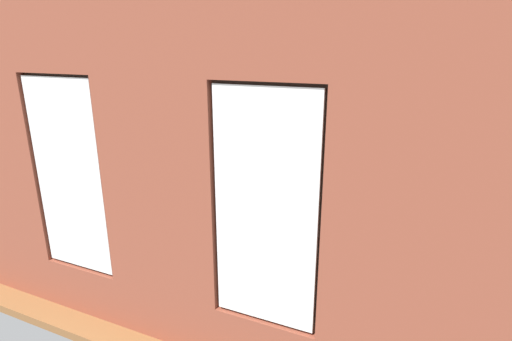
{
  "coord_description": "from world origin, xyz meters",
  "views": [
    {
      "loc": [
        -2.25,
        5.58,
        2.92
      ],
      "look_at": [
        0.07,
        0.4,
        1.14
      ],
      "focal_mm": 28.0,
      "sensor_mm": 36.0,
      "label": 1
    }
  ],
  "objects_px": {
    "coffee_table": "(264,200)",
    "potted_plant_between_couches": "(325,282)",
    "cup_ceramic": "(256,191)",
    "remote_black": "(237,195)",
    "potted_plant_corner_far_left": "(442,314)",
    "couch_left": "(427,247)",
    "papasan_chair": "(301,171)",
    "potted_plant_by_left_couch": "(404,208)",
    "couch_by_window": "(200,278)",
    "tv_flatscreen": "(152,155)",
    "potted_plant_beside_window_right": "(97,218)",
    "potted_plant_corner_near_left": "(442,178)",
    "potted_plant_foreground_right": "(207,143)",
    "media_console": "(155,183)",
    "remote_gray": "(264,196)",
    "remote_silver": "(267,200)"
  },
  "relations": [
    {
      "from": "potted_plant_between_couches",
      "to": "remote_gray",
      "type": "bearing_deg",
      "value": -54.54
    },
    {
      "from": "coffee_table",
      "to": "potted_plant_corner_far_left",
      "type": "xyz_separation_m",
      "value": [
        -2.77,
        2.52,
        0.28
      ]
    },
    {
      "from": "tv_flatscreen",
      "to": "potted_plant_between_couches",
      "type": "xyz_separation_m",
      "value": [
        -4.19,
        2.61,
        -0.23
      ]
    },
    {
      "from": "media_console",
      "to": "potted_plant_corner_far_left",
      "type": "height_order",
      "value": "potted_plant_corner_far_left"
    },
    {
      "from": "cup_ceramic",
      "to": "potted_plant_corner_far_left",
      "type": "distance_m",
      "value": 3.96
    },
    {
      "from": "papasan_chair",
      "to": "potted_plant_between_couches",
      "type": "distance_m",
      "value": 4.35
    },
    {
      "from": "tv_flatscreen",
      "to": "potted_plant_corner_near_left",
      "type": "relative_size",
      "value": 1.02
    },
    {
      "from": "couch_left",
      "to": "remote_silver",
      "type": "relative_size",
      "value": 12.26
    },
    {
      "from": "media_console",
      "to": "potted_plant_corner_far_left",
      "type": "distance_m",
      "value": 5.96
    },
    {
      "from": "couch_by_window",
      "to": "potted_plant_corner_near_left",
      "type": "height_order",
      "value": "potted_plant_corner_near_left"
    },
    {
      "from": "potted_plant_corner_near_left",
      "to": "remote_gray",
      "type": "bearing_deg",
      "value": 34.03
    },
    {
      "from": "couch_left",
      "to": "potted_plant_corner_near_left",
      "type": "relative_size",
      "value": 2.26
    },
    {
      "from": "cup_ceramic",
      "to": "tv_flatscreen",
      "type": "xyz_separation_m",
      "value": [
        2.31,
        -0.13,
        0.36
      ]
    },
    {
      "from": "potted_plant_beside_window_right",
      "to": "potted_plant_corner_near_left",
      "type": "relative_size",
      "value": 1.61
    },
    {
      "from": "potted_plant_by_left_couch",
      "to": "potted_plant_corner_near_left",
      "type": "bearing_deg",
      "value": -120.44
    },
    {
      "from": "cup_ceramic",
      "to": "potted_plant_beside_window_right",
      "type": "relative_size",
      "value": 0.06
    },
    {
      "from": "cup_ceramic",
      "to": "couch_left",
      "type": "bearing_deg",
      "value": 167.04
    },
    {
      "from": "media_console",
      "to": "papasan_chair",
      "type": "bearing_deg",
      "value": -151.07
    },
    {
      "from": "coffee_table",
      "to": "couch_by_window",
      "type": "bearing_deg",
      "value": 95.36
    },
    {
      "from": "remote_gray",
      "to": "tv_flatscreen",
      "type": "bearing_deg",
      "value": -166.92
    },
    {
      "from": "remote_black",
      "to": "potted_plant_by_left_couch",
      "type": "height_order",
      "value": "remote_black"
    },
    {
      "from": "couch_left",
      "to": "papasan_chair",
      "type": "distance_m",
      "value": 3.35
    },
    {
      "from": "couch_left",
      "to": "tv_flatscreen",
      "type": "bearing_deg",
      "value": -100.79
    },
    {
      "from": "potted_plant_foreground_right",
      "to": "potted_plant_between_couches",
      "type": "distance_m",
      "value": 5.71
    },
    {
      "from": "potted_plant_corner_far_left",
      "to": "remote_black",
      "type": "bearing_deg",
      "value": -36.56
    },
    {
      "from": "papasan_chair",
      "to": "cup_ceramic",
      "type": "bearing_deg",
      "value": 79.19
    },
    {
      "from": "coffee_table",
      "to": "potted_plant_corner_far_left",
      "type": "height_order",
      "value": "potted_plant_corner_far_left"
    },
    {
      "from": "couch_by_window",
      "to": "remote_black",
      "type": "distance_m",
      "value": 2.4
    },
    {
      "from": "cup_ceramic",
      "to": "potted_plant_between_couches",
      "type": "height_order",
      "value": "potted_plant_between_couches"
    },
    {
      "from": "coffee_table",
      "to": "media_console",
      "type": "distance_m",
      "value": 2.52
    },
    {
      "from": "potted_plant_foreground_right",
      "to": "media_console",
      "type": "bearing_deg",
      "value": 78.78
    },
    {
      "from": "coffee_table",
      "to": "tv_flatscreen",
      "type": "bearing_deg",
      "value": -5.5
    },
    {
      "from": "coffee_table",
      "to": "potted_plant_between_couches",
      "type": "relative_size",
      "value": 1.58
    },
    {
      "from": "remote_gray",
      "to": "potted_plant_corner_near_left",
      "type": "relative_size",
      "value": 0.18
    },
    {
      "from": "cup_ceramic",
      "to": "remote_black",
      "type": "height_order",
      "value": "cup_ceramic"
    },
    {
      "from": "potted_plant_between_couches",
      "to": "couch_left",
      "type": "bearing_deg",
      "value": -116.96
    },
    {
      "from": "potted_plant_by_left_couch",
      "to": "potted_plant_corner_far_left",
      "type": "relative_size",
      "value": 0.32
    },
    {
      "from": "coffee_table",
      "to": "potted_plant_corner_near_left",
      "type": "xyz_separation_m",
      "value": [
        -2.77,
        -1.87,
        0.21
      ]
    },
    {
      "from": "potted_plant_corner_near_left",
      "to": "potted_plant_corner_far_left",
      "type": "relative_size",
      "value": 0.71
    },
    {
      "from": "remote_silver",
      "to": "papasan_chair",
      "type": "xyz_separation_m",
      "value": [
        0.0,
        -1.81,
        -0.02
      ]
    },
    {
      "from": "coffee_table",
      "to": "papasan_chair",
      "type": "relative_size",
      "value": 1.38
    },
    {
      "from": "remote_gray",
      "to": "tv_flatscreen",
      "type": "height_order",
      "value": "tv_flatscreen"
    },
    {
      "from": "couch_left",
      "to": "potted_plant_by_left_couch",
      "type": "distance_m",
      "value": 1.53
    },
    {
      "from": "couch_by_window",
      "to": "potted_plant_foreground_right",
      "type": "height_order",
      "value": "potted_plant_foreground_right"
    },
    {
      "from": "cup_ceramic",
      "to": "potted_plant_corner_near_left",
      "type": "height_order",
      "value": "potted_plant_corner_near_left"
    },
    {
      "from": "remote_gray",
      "to": "potted_plant_by_left_couch",
      "type": "distance_m",
      "value": 2.42
    },
    {
      "from": "media_console",
      "to": "potted_plant_by_left_couch",
      "type": "xyz_separation_m",
      "value": [
        -4.72,
        -0.7,
        -0.0
      ]
    },
    {
      "from": "potted_plant_foreground_right",
      "to": "potted_plant_beside_window_right",
      "type": "bearing_deg",
      "value": 102.96
    },
    {
      "from": "cup_ceramic",
      "to": "papasan_chair",
      "type": "height_order",
      "value": "papasan_chair"
    },
    {
      "from": "media_console",
      "to": "tv_flatscreen",
      "type": "xyz_separation_m",
      "value": [
        0.0,
        -0.0,
        0.59
      ]
    }
  ]
}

